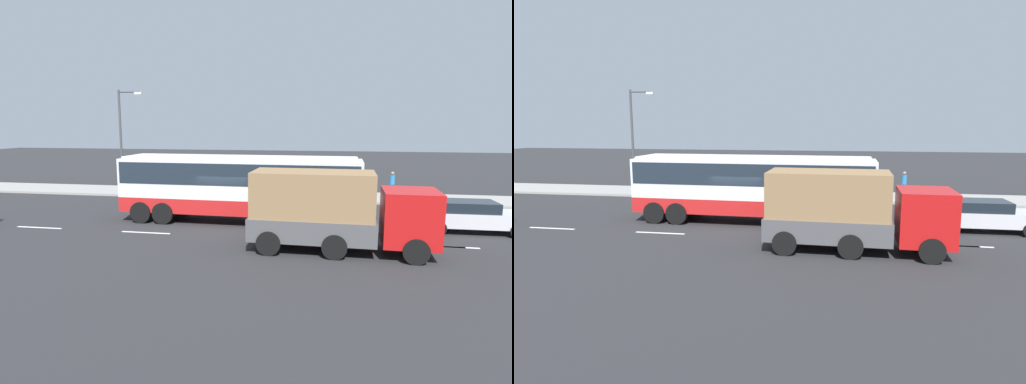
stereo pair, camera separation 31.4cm
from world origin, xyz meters
TOP-DOWN VIEW (x-y plane):
  - ground_plane at (0.00, 0.00)m, footprint 120.00×120.00m
  - sidewalk_curb at (0.00, 8.77)m, footprint 80.00×4.00m
  - lane_centreline at (-3.22, -2.39)m, footprint 32.45×0.16m
  - coach_bus at (0.59, 0.57)m, footprint 12.29×2.96m
  - cargo_truck at (5.46, -3.76)m, footprint 7.29×2.73m
  - car_silver_hatch at (11.71, 0.40)m, footprint 4.60×1.90m
  - pedestrian_near_curb at (3.73, 8.29)m, footprint 0.32×0.32m
  - pedestrian_at_crossing at (9.22, 8.87)m, footprint 0.32×0.32m
  - street_lamp at (-9.13, 7.22)m, footprint 1.77×0.24m

SIDE VIEW (x-z plane):
  - ground_plane at x=0.00m, z-range 0.00..0.00m
  - lane_centreline at x=-3.22m, z-range 0.00..0.01m
  - sidewalk_curb at x=0.00m, z-range 0.00..0.15m
  - car_silver_hatch at x=11.71m, z-range 0.05..1.53m
  - pedestrian_near_curb at x=3.73m, z-range 0.26..1.85m
  - pedestrian_at_crossing at x=9.22m, z-range 0.29..2.01m
  - cargo_truck at x=5.46m, z-range 0.10..3.28m
  - coach_bus at x=0.59m, z-range 0.41..3.81m
  - street_lamp at x=-9.13m, z-range 0.67..7.85m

